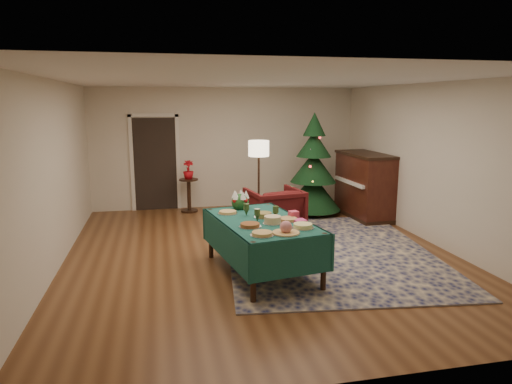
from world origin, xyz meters
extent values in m
plane|color=#593319|center=(0.00, 0.00, 0.00)|extent=(7.00, 7.00, 0.00)
plane|color=white|center=(0.00, 0.00, 2.70)|extent=(7.00, 7.00, 0.00)
plane|color=beige|center=(0.00, 3.50, 1.35)|extent=(6.00, 0.00, 6.00)
plane|color=beige|center=(0.00, -3.50, 1.35)|extent=(6.00, 0.00, 6.00)
plane|color=beige|center=(-3.00, 0.00, 1.35)|extent=(0.00, 7.00, 7.00)
plane|color=beige|center=(3.00, 0.00, 1.35)|extent=(0.00, 7.00, 7.00)
cube|color=black|center=(-1.60, 3.48, 1.02)|extent=(0.92, 0.02, 2.04)
cube|color=silver|center=(-2.10, 3.48, 1.05)|extent=(0.08, 0.04, 2.14)
cube|color=silver|center=(-1.10, 3.48, 1.05)|extent=(0.08, 0.04, 2.14)
cube|color=silver|center=(-1.60, 3.48, 2.10)|extent=(1.08, 0.04, 0.08)
cube|color=#131947|center=(1.09, -0.16, 0.01)|extent=(3.67, 4.54, 0.02)
cylinder|color=black|center=(-0.48, -1.78, 0.38)|extent=(0.07, 0.07, 0.77)
cylinder|color=black|center=(-0.78, -0.03, 0.38)|extent=(0.07, 0.07, 0.77)
cylinder|color=black|center=(0.47, -1.62, 0.38)|extent=(0.07, 0.07, 0.77)
cylinder|color=black|center=(0.16, 0.13, 0.38)|extent=(0.07, 0.07, 0.77)
cube|color=#164D40|center=(-0.16, -0.82, 0.75)|extent=(1.44, 2.10, 0.04)
cube|color=#164D40|center=(-0.32, 0.12, 0.53)|extent=(1.14, 0.23, 0.48)
cube|color=#164D40|center=(0.00, -1.77, 0.53)|extent=(1.14, 0.23, 0.48)
cube|color=#164D40|center=(0.38, -0.73, 0.53)|extent=(0.37, 1.95, 0.48)
cube|color=#164D40|center=(-0.70, -0.92, 0.53)|extent=(0.37, 1.95, 0.48)
cylinder|color=silver|center=(-0.32, -1.55, 0.77)|extent=(0.30, 0.30, 0.01)
cylinder|color=tan|center=(-0.32, -1.55, 0.80)|extent=(0.25, 0.25, 0.04)
cylinder|color=silver|center=(-0.01, -1.54, 0.77)|extent=(0.35, 0.35, 0.01)
sphere|color=#CC727A|center=(-0.01, -1.54, 0.86)|extent=(0.15, 0.15, 0.15)
cylinder|color=silver|center=(0.27, -1.34, 0.77)|extent=(0.29, 0.29, 0.01)
cylinder|color=#D8D172|center=(0.27, -1.34, 0.80)|extent=(0.24, 0.24, 0.05)
cylinder|color=silver|center=(-0.39, -1.14, 0.77)|extent=(0.30, 0.30, 0.01)
cylinder|color=brown|center=(-0.39, -1.14, 0.80)|extent=(0.25, 0.25, 0.04)
cylinder|color=silver|center=(-0.06, -1.03, 0.77)|extent=(0.27, 0.27, 0.01)
cylinder|color=tan|center=(-0.06, -1.03, 0.82)|extent=(0.23, 0.23, 0.09)
cylinder|color=silver|center=(0.19, -0.94, 0.77)|extent=(0.29, 0.29, 0.01)
cylinder|color=#B2844C|center=(0.19, -0.94, 0.79)|extent=(0.25, 0.25, 0.03)
cylinder|color=silver|center=(-0.10, -0.69, 0.77)|extent=(0.27, 0.27, 0.01)
cylinder|color=maroon|center=(-0.10, -0.69, 0.81)|extent=(0.23, 0.23, 0.06)
cylinder|color=silver|center=(-0.56, -0.35, 0.77)|extent=(0.29, 0.29, 0.01)
cylinder|color=tan|center=(-0.56, -0.35, 0.79)|extent=(0.25, 0.25, 0.03)
cone|color=#2D471E|center=(-0.32, -0.54, 0.81)|extent=(0.07, 0.07, 0.09)
cylinder|color=#2D471E|center=(-0.32, -0.54, 0.90)|extent=(0.08, 0.08, 0.09)
cone|color=#2D471E|center=(0.05, -0.78, 0.81)|extent=(0.07, 0.07, 0.09)
cylinder|color=#2D471E|center=(0.05, -0.78, 0.90)|extent=(0.08, 0.08, 0.09)
cone|color=#2D471E|center=(-0.23, -0.87, 0.81)|extent=(0.07, 0.07, 0.09)
cylinder|color=#2D471E|center=(-0.23, -0.87, 0.90)|extent=(0.08, 0.08, 0.09)
cube|color=#E33F87|center=(0.32, -1.05, 0.79)|extent=(0.18, 0.18, 0.04)
cube|color=#CF3953|center=(0.31, -0.81, 0.82)|extent=(0.14, 0.14, 0.10)
sphere|color=#1E4C1E|center=(-0.33, -0.07, 0.87)|extent=(0.27, 0.27, 0.27)
cone|color=white|center=(-0.24, -0.07, 0.99)|extent=(0.10, 0.10, 0.12)
cone|color=white|center=(-0.30, 0.01, 0.99)|extent=(0.10, 0.10, 0.12)
cone|color=white|center=(-0.40, -0.02, 0.99)|extent=(0.10, 0.10, 0.12)
cone|color=white|center=(-0.40, -0.13, 0.99)|extent=(0.10, 0.10, 0.12)
cone|color=white|center=(-0.30, -0.16, 0.99)|extent=(0.10, 0.10, 0.12)
sphere|color=#B20C0F|center=(-0.23, -0.01, 0.91)|extent=(0.07, 0.07, 0.07)
sphere|color=#B20C0F|center=(-0.39, 0.02, 0.91)|extent=(0.07, 0.07, 0.07)
sphere|color=#B20C0F|center=(-0.42, -0.14, 0.91)|extent=(0.07, 0.07, 0.07)
sphere|color=#B20C0F|center=(-0.26, -0.17, 0.91)|extent=(0.07, 0.07, 0.07)
imported|color=#4A0F10|center=(0.50, 1.05, 0.47)|extent=(1.03, 0.98, 0.93)
cylinder|color=#A57F3F|center=(0.37, 1.78, 0.01)|extent=(0.28, 0.28, 0.03)
cylinder|color=black|center=(0.37, 1.78, 0.75)|extent=(0.04, 0.04, 1.50)
cylinder|color=#FFEABF|center=(0.37, 1.78, 1.50)|extent=(0.40, 0.40, 0.30)
cylinder|color=black|center=(-0.90, 3.10, 0.02)|extent=(0.37, 0.37, 0.04)
cylinder|color=black|center=(-0.90, 3.10, 0.36)|extent=(0.08, 0.08, 0.68)
cylinder|color=black|center=(-0.90, 3.10, 0.72)|extent=(0.41, 0.41, 0.03)
imported|color=#B80D15|center=(-0.90, 3.10, 0.85)|extent=(0.23, 0.41, 0.23)
cylinder|color=black|center=(1.68, 2.32, 0.09)|extent=(0.13, 0.13, 0.17)
cone|color=black|center=(1.68, 2.32, 0.49)|extent=(1.43, 1.43, 0.76)
cone|color=black|center=(1.68, 2.32, 1.03)|extent=(1.17, 1.17, 0.65)
cone|color=black|center=(1.68, 2.32, 1.52)|extent=(0.88, 0.88, 0.54)
cone|color=black|center=(1.68, 2.32, 1.93)|extent=(0.57, 0.57, 0.49)
cube|color=black|center=(2.65, 1.87, 0.04)|extent=(0.72, 1.56, 0.09)
cube|color=#33110C|center=(2.65, 1.87, 0.67)|extent=(0.70, 1.53, 1.25)
cube|color=black|center=(2.65, 1.87, 1.32)|extent=(0.75, 1.58, 0.05)
cube|color=white|center=(2.33, 1.86, 0.76)|extent=(0.18, 1.30, 0.06)
camera|label=1|loc=(-1.53, -6.79, 2.37)|focal=32.00mm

